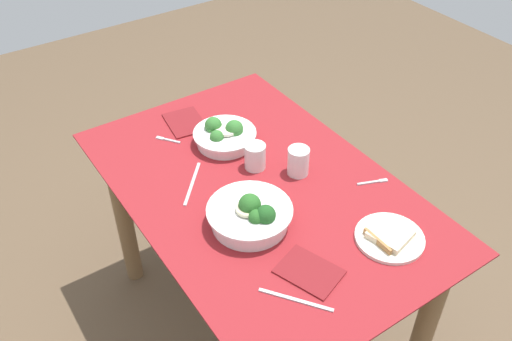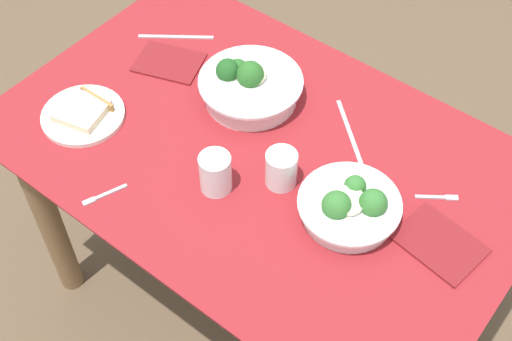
# 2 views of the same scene
# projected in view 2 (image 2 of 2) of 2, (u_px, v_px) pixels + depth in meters

# --- Properties ---
(ground_plane) EXTENTS (6.00, 6.00, 0.00)m
(ground_plane) POSITION_uv_depth(u_px,v_px,m) (259.00, 303.00, 2.22)
(ground_plane) COLOR brown
(dining_table) EXTENTS (1.25, 0.81, 0.75)m
(dining_table) POSITION_uv_depth(u_px,v_px,m) (260.00, 185.00, 1.75)
(dining_table) COLOR maroon
(dining_table) RESTS_ON ground_plane
(broccoli_bowl_far) EXTENTS (0.22, 0.22, 0.09)m
(broccoli_bowl_far) POSITION_uv_depth(u_px,v_px,m) (350.00, 207.00, 1.50)
(broccoli_bowl_far) COLOR white
(broccoli_bowl_far) RESTS_ON dining_table
(broccoli_bowl_near) EXTENTS (0.26, 0.26, 0.11)m
(broccoli_bowl_near) POSITION_uv_depth(u_px,v_px,m) (249.00, 86.00, 1.72)
(broccoli_bowl_near) COLOR white
(broccoli_bowl_near) RESTS_ON dining_table
(bread_side_plate) EXTENTS (0.20, 0.20, 0.03)m
(bread_side_plate) POSITION_uv_depth(u_px,v_px,m) (83.00, 114.00, 1.70)
(bread_side_plate) COLOR silver
(bread_side_plate) RESTS_ON dining_table
(water_glass_center) EXTENTS (0.07, 0.07, 0.09)m
(water_glass_center) POSITION_uv_depth(u_px,v_px,m) (281.00, 169.00, 1.55)
(water_glass_center) COLOR silver
(water_glass_center) RESTS_ON dining_table
(water_glass_side) EXTENTS (0.07, 0.07, 0.10)m
(water_glass_side) POSITION_uv_depth(u_px,v_px,m) (215.00, 173.00, 1.54)
(water_glass_side) COLOR silver
(water_glass_side) RESTS_ON dining_table
(fork_by_far_bowl) EXTENTS (0.05, 0.10, 0.00)m
(fork_by_far_bowl) POSITION_uv_depth(u_px,v_px,m) (103.00, 196.00, 1.56)
(fork_by_far_bowl) COLOR #B7B7BC
(fork_by_far_bowl) RESTS_ON dining_table
(fork_by_near_bowl) EXTENTS (0.08, 0.06, 0.00)m
(fork_by_near_bowl) POSITION_uv_depth(u_px,v_px,m) (439.00, 197.00, 1.55)
(fork_by_near_bowl) COLOR #B7B7BC
(fork_by_near_bowl) RESTS_ON dining_table
(table_knife_left) EXTENTS (0.17, 0.15, 0.00)m
(table_knife_left) POSITION_uv_depth(u_px,v_px,m) (350.00, 132.00, 1.68)
(table_knife_left) COLOR #B7B7BC
(table_knife_left) RESTS_ON dining_table
(table_knife_right) EXTENTS (0.17, 0.13, 0.00)m
(table_knife_right) POSITION_uv_depth(u_px,v_px,m) (176.00, 37.00, 1.90)
(table_knife_right) COLOR #B7B7BC
(table_knife_right) RESTS_ON dining_table
(napkin_folded_upper) EXTENTS (0.20, 0.17, 0.01)m
(napkin_folded_upper) POSITION_uv_depth(u_px,v_px,m) (169.00, 63.00, 1.83)
(napkin_folded_upper) COLOR maroon
(napkin_folded_upper) RESTS_ON dining_table
(napkin_folded_lower) EXTENTS (0.19, 0.15, 0.01)m
(napkin_folded_lower) POSITION_uv_depth(u_px,v_px,m) (439.00, 243.00, 1.47)
(napkin_folded_lower) COLOR maroon
(napkin_folded_lower) RESTS_ON dining_table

